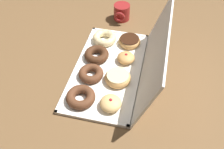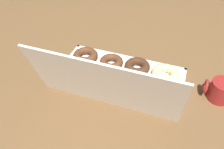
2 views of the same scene
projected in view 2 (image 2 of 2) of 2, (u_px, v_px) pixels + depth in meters
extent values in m
plane|color=brown|center=(120.00, 78.00, 1.03)|extent=(3.00, 3.00, 0.00)
cube|color=white|center=(120.00, 77.00, 1.02)|extent=(0.56, 0.30, 0.01)
cube|color=white|center=(129.00, 58.00, 1.12)|extent=(0.56, 0.01, 0.01)
cube|color=white|center=(109.00, 99.00, 0.92)|extent=(0.56, 0.01, 0.01)
cube|color=white|center=(182.00, 91.00, 0.95)|extent=(0.01, 0.30, 0.01)
cube|color=white|center=(65.00, 64.00, 1.09)|extent=(0.01, 0.30, 0.01)
cube|color=white|center=(103.00, 86.00, 0.80)|extent=(0.56, 0.09, 0.28)
torus|color=beige|center=(165.00, 74.00, 1.00)|extent=(0.12, 0.12, 0.04)
sphere|color=beige|center=(156.00, 70.00, 1.01)|extent=(0.02, 0.02, 0.02)
sphere|color=beige|center=(157.00, 74.00, 0.99)|extent=(0.02, 0.02, 0.02)
sphere|color=beige|center=(162.00, 78.00, 0.97)|extent=(0.02, 0.02, 0.02)
sphere|color=beige|center=(169.00, 78.00, 0.97)|extent=(0.02, 0.02, 0.02)
sphere|color=beige|center=(174.00, 76.00, 0.98)|extent=(0.02, 0.02, 0.02)
sphere|color=beige|center=(175.00, 72.00, 1.00)|extent=(0.02, 0.02, 0.02)
sphere|color=beige|center=(172.00, 68.00, 1.02)|extent=(0.02, 0.02, 0.02)
sphere|color=beige|center=(165.00, 66.00, 1.03)|extent=(0.02, 0.02, 0.02)
sphere|color=beige|center=(159.00, 67.00, 1.02)|extent=(0.02, 0.02, 0.02)
torus|color=#472816|center=(137.00, 67.00, 1.04)|extent=(0.12, 0.12, 0.04)
torus|color=#59331E|center=(111.00, 62.00, 1.07)|extent=(0.11, 0.11, 0.04)
torus|color=#59331E|center=(86.00, 56.00, 1.10)|extent=(0.12, 0.12, 0.04)
torus|color=tan|center=(161.00, 95.00, 0.92)|extent=(0.11, 0.11, 0.03)
cylinder|color=#381E11|center=(162.00, 92.00, 0.90)|extent=(0.10, 0.10, 0.01)
ellipsoid|color=tan|center=(130.00, 87.00, 0.94)|extent=(0.08, 0.08, 0.04)
sphere|color=#B21923|center=(131.00, 84.00, 0.93)|extent=(0.01, 0.01, 0.01)
torus|color=tan|center=(102.00, 79.00, 0.98)|extent=(0.12, 0.12, 0.04)
cylinder|color=beige|center=(102.00, 76.00, 0.97)|extent=(0.10, 0.10, 0.01)
ellipsoid|color=#E5B770|center=(73.00, 71.00, 1.01)|extent=(0.09, 0.09, 0.04)
sphere|color=#B21923|center=(72.00, 68.00, 1.00)|extent=(0.01, 0.01, 0.01)
cylinder|color=maroon|center=(221.00, 91.00, 0.91)|extent=(0.09, 0.09, 0.09)
cylinder|color=black|center=(224.00, 84.00, 0.88)|extent=(0.08, 0.08, 0.01)
torus|color=maroon|center=(206.00, 86.00, 0.92)|extent=(0.01, 0.06, 0.06)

